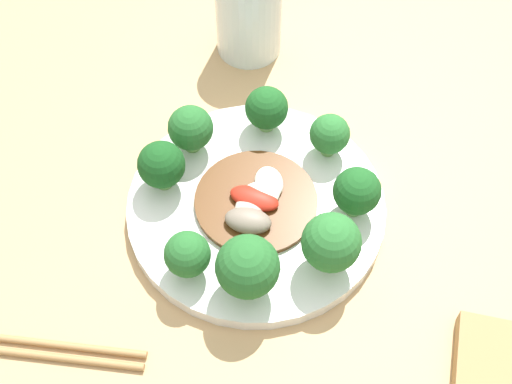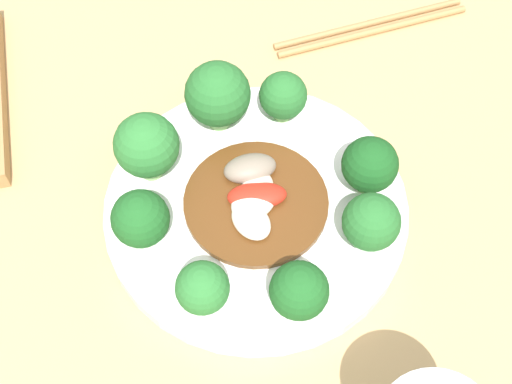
# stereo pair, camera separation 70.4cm
# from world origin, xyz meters

# --- Properties ---
(table) EXTENTS (0.94, 0.77, 0.75)m
(table) POSITION_xyz_m (0.00, 0.00, 0.38)
(table) COLOR tan
(table) RESTS_ON ground_plane
(plate) EXTENTS (0.26, 0.26, 0.02)m
(plate) POSITION_xyz_m (-0.01, -0.02, 0.76)
(plate) COLOR white
(plate) RESTS_ON table
(broccoli_northeast) EXTENTS (0.06, 0.06, 0.07)m
(broccoli_northeast) POSITION_xyz_m (0.05, 0.06, 0.81)
(broccoli_northeast) COLOR #89B76B
(broccoli_northeast) RESTS_ON plate
(broccoli_west) EXTENTS (0.05, 0.05, 0.05)m
(broccoli_west) POSITION_xyz_m (-0.11, -0.02, 0.80)
(broccoli_west) COLOR #89B76B
(broccoli_west) RESTS_ON plate
(broccoli_northwest) EXTENTS (0.04, 0.04, 0.05)m
(broccoli_northwest) POSITION_xyz_m (-0.09, 0.05, 0.80)
(broccoli_northwest) COLOR #70A356
(broccoli_northwest) RESTS_ON plate
(broccoli_southeast) EXTENTS (0.04, 0.04, 0.05)m
(broccoli_southeast) POSITION_xyz_m (0.07, -0.07, 0.80)
(broccoli_southeast) COLOR #7AAD5B
(broccoli_southeast) RESTS_ON plate
(broccoli_south) EXTENTS (0.05, 0.05, 0.06)m
(broccoli_south) POSITION_xyz_m (-0.03, -0.11, 0.80)
(broccoli_south) COLOR #7AAD5B
(broccoli_south) RESTS_ON plate
(broccoli_southwest) EXTENTS (0.05, 0.05, 0.06)m
(broccoli_southwest) POSITION_xyz_m (-0.08, -0.09, 0.80)
(broccoli_southwest) COLOR #70A356
(broccoli_southwest) RESTS_ON plate
(broccoli_east) EXTENTS (0.06, 0.06, 0.07)m
(broccoli_east) POSITION_xyz_m (0.08, -0.02, 0.81)
(broccoli_east) COLOR #89B76B
(broccoli_east) RESTS_ON plate
(broccoli_north) EXTENTS (0.05, 0.05, 0.06)m
(broccoli_north) POSITION_xyz_m (-0.01, 0.08, 0.80)
(broccoli_north) COLOR #70A356
(broccoli_north) RESTS_ON plate
(stirfry_center) EXTENTS (0.13, 0.13, 0.02)m
(stirfry_center) POSITION_xyz_m (-0.01, -0.02, 0.78)
(stirfry_center) COLOR #5B3314
(stirfry_center) RESTS_ON plate
(drinking_glass) EXTENTS (0.08, 0.08, 0.11)m
(drinking_glass) POSITION_xyz_m (-0.25, -0.05, 0.81)
(drinking_glass) COLOR silver
(drinking_glass) RESTS_ON table
(chopsticks) EXTENTS (0.03, 0.21, 0.01)m
(chopsticks) POSITION_xyz_m (0.15, -0.21, 0.76)
(chopsticks) COLOR #AD7F4C
(chopsticks) RESTS_ON table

